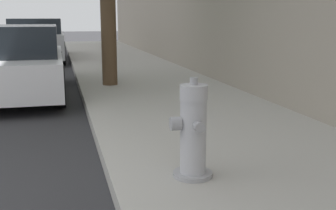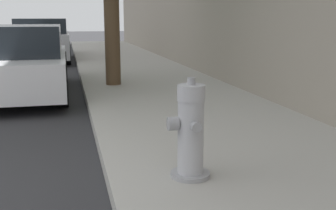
% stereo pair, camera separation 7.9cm
% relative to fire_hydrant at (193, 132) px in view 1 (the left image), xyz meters
% --- Properties ---
extents(sidewalk_slab, '(2.84, 40.00, 0.15)m').
position_rel_fire_hydrant_xyz_m(sidewalk_slab, '(0.74, -0.02, -0.46)').
color(sidewalk_slab, '#A8A59E').
rests_on(sidewalk_slab, ground_plane).
extents(fire_hydrant, '(0.36, 0.36, 0.84)m').
position_rel_fire_hydrant_xyz_m(fire_hydrant, '(0.00, 0.00, 0.00)').
color(fire_hydrant, '#97979C').
rests_on(fire_hydrant, sidewalk_slab).
extents(parked_car_near, '(1.85, 4.14, 1.31)m').
position_rel_fire_hydrant_xyz_m(parked_car_near, '(-1.89, 5.06, 0.12)').
color(parked_car_near, silver).
rests_on(parked_car_near, ground_plane).
extents(parked_car_mid, '(1.73, 3.95, 1.40)m').
position_rel_fire_hydrant_xyz_m(parked_car_mid, '(-1.70, 11.32, 0.16)').
color(parked_car_mid, '#B7B7BC').
rests_on(parked_car_mid, ground_plane).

